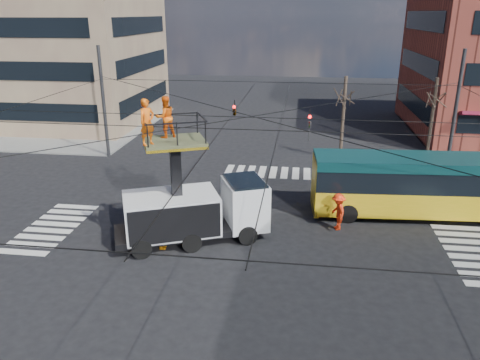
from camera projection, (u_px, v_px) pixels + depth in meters
name	position (u px, v px, depth m)	size (l,w,h in m)	color
ground	(251.00, 240.00, 22.07)	(120.00, 120.00, 0.00)	black
sidewalk_nw	(56.00, 125.00, 44.28)	(18.00, 18.00, 0.12)	slate
crosswalks	(251.00, 239.00, 22.07)	(22.40, 22.40, 0.02)	silver
overhead_network	(251.00, 150.00, 21.01)	(24.24, 24.24, 8.00)	#2D2D30
tree_a	(345.00, 96.00, 32.47)	(2.00, 2.00, 6.00)	#382B21
tree_b	(435.00, 98.00, 31.71)	(2.00, 2.00, 6.00)	#382B21
utility_truck	(194.00, 197.00, 21.42)	(7.34, 4.87, 6.83)	black
city_bus	(423.00, 185.00, 24.14)	(11.39, 3.30, 3.20)	gold
traffic_cone	(119.00, 233.00, 22.06)	(0.36, 0.36, 0.63)	#FF360A
worker_ground	(161.00, 231.00, 20.96)	(1.00, 0.42, 1.71)	orange
flagger	(338.00, 212.00, 22.83)	(1.21, 0.69, 1.87)	#FF3310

